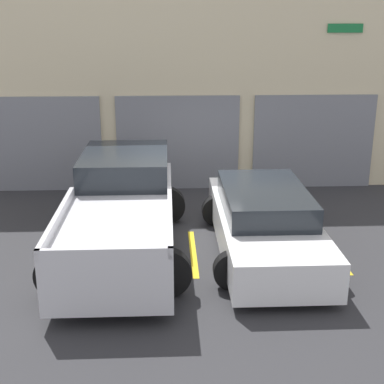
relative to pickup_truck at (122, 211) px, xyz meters
The scene contains 7 objects.
ground_plane 1.91m from the pickup_truck, 36.66° to the left, with size 28.00×28.00×0.00m, color #2D2D30.
shophouse_building 4.97m from the pickup_truck, 72.29° to the left, with size 14.72×0.68×5.83m.
pickup_truck is the anchor object (origin of this frame).
sedan_white 2.79m from the pickup_truck, ahead, with size 2.24×4.77×1.29m.
parking_stripe_far_left 1.63m from the pickup_truck, 168.87° to the right, with size 0.12×2.20×0.01m, color gold.
parking_stripe_left 1.63m from the pickup_truck, 11.13° to the right, with size 0.12×2.20×0.01m, color gold.
parking_stripe_centre 4.24m from the pickup_truck, ahead, with size 0.12×2.20×0.01m, color gold.
Camera 1 is at (-0.47, -10.92, 4.38)m, focal length 50.00 mm.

